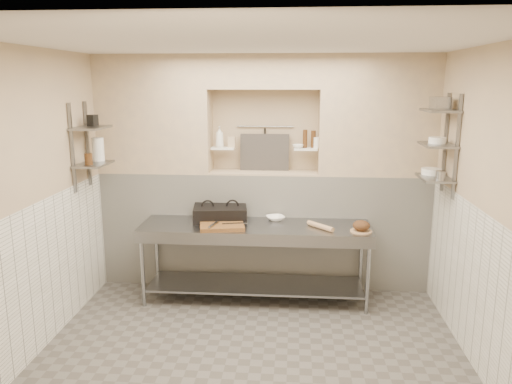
# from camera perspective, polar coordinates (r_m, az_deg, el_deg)

# --- Properties ---
(floor) EXTENTS (4.00, 3.90, 0.10)m
(floor) POSITION_cam_1_polar(r_m,az_deg,el_deg) (4.94, -0.49, -18.44)
(floor) COLOR #47433F
(floor) RESTS_ON ground
(ceiling) EXTENTS (4.00, 3.90, 0.10)m
(ceiling) POSITION_cam_1_polar(r_m,az_deg,el_deg) (4.25, -0.57, 17.39)
(ceiling) COLOR silver
(ceiling) RESTS_ON ground
(wall_left) EXTENTS (0.10, 3.90, 2.80)m
(wall_left) POSITION_cam_1_polar(r_m,az_deg,el_deg) (4.98, -24.72, -1.28)
(wall_left) COLOR tan
(wall_left) RESTS_ON ground
(wall_right) EXTENTS (0.10, 3.90, 2.80)m
(wall_right) POSITION_cam_1_polar(r_m,az_deg,el_deg) (4.67, 25.45, -2.22)
(wall_right) COLOR tan
(wall_right) RESTS_ON ground
(wall_back) EXTENTS (4.00, 0.10, 2.80)m
(wall_back) POSITION_cam_1_polar(r_m,az_deg,el_deg) (6.32, 1.06, 2.59)
(wall_back) COLOR tan
(wall_back) RESTS_ON ground
(wall_front) EXTENTS (4.00, 0.10, 2.80)m
(wall_front) POSITION_cam_1_polar(r_m,az_deg,el_deg) (2.50, -4.66, -13.37)
(wall_front) COLOR tan
(wall_front) RESTS_ON ground
(backwall_lower) EXTENTS (4.00, 0.40, 1.40)m
(backwall_lower) POSITION_cam_1_polar(r_m,az_deg,el_deg) (6.24, 0.90, -4.15)
(backwall_lower) COLOR white
(backwall_lower) RESTS_ON floor
(alcove_sill) EXTENTS (1.30, 0.40, 0.02)m
(alcove_sill) POSITION_cam_1_polar(r_m,az_deg,el_deg) (6.07, 0.92, 2.28)
(alcove_sill) COLOR tan
(alcove_sill) RESTS_ON backwall_lower
(backwall_pillar_left) EXTENTS (1.35, 0.40, 1.40)m
(backwall_pillar_left) POSITION_cam_1_polar(r_m,az_deg,el_deg) (6.22, -11.48, 8.68)
(backwall_pillar_left) COLOR tan
(backwall_pillar_left) RESTS_ON backwall_lower
(backwall_pillar_right) EXTENTS (1.35, 0.40, 1.40)m
(backwall_pillar_right) POSITION_cam_1_polar(r_m,az_deg,el_deg) (6.05, 13.70, 8.48)
(backwall_pillar_right) COLOR tan
(backwall_pillar_right) RESTS_ON backwall_lower
(backwall_header) EXTENTS (1.30, 0.40, 0.40)m
(backwall_header) POSITION_cam_1_polar(r_m,az_deg,el_deg) (5.98, 0.96, 13.57)
(backwall_header) COLOR tan
(backwall_header) RESTS_ON backwall_lower
(wainscot_left) EXTENTS (0.02, 3.90, 1.40)m
(wainscot_left) POSITION_cam_1_polar(r_m,az_deg,el_deg) (5.15, -23.42, -8.88)
(wainscot_left) COLOR white
(wainscot_left) RESTS_ON floor
(wainscot_right) EXTENTS (0.02, 3.90, 1.40)m
(wainscot_right) POSITION_cam_1_polar(r_m,az_deg,el_deg) (4.86, 24.00, -10.24)
(wainscot_right) COLOR white
(wainscot_right) RESTS_ON floor
(alcove_shelf_left) EXTENTS (0.28, 0.16, 0.02)m
(alcove_shelf_left) POSITION_cam_1_polar(r_m,az_deg,el_deg) (6.08, -3.79, 5.03)
(alcove_shelf_left) COLOR white
(alcove_shelf_left) RESTS_ON backwall_lower
(alcove_shelf_right) EXTENTS (0.28, 0.16, 0.02)m
(alcove_shelf_right) POSITION_cam_1_polar(r_m,az_deg,el_deg) (6.02, 5.70, 4.92)
(alcove_shelf_right) COLOR white
(alcove_shelf_right) RESTS_ON backwall_lower
(utensil_rail) EXTENTS (0.70, 0.02, 0.02)m
(utensil_rail) POSITION_cam_1_polar(r_m,az_deg,el_deg) (6.17, 1.04, 7.50)
(utensil_rail) COLOR gray
(utensil_rail) RESTS_ON wall_back
(hanging_steel) EXTENTS (0.02, 0.02, 0.30)m
(hanging_steel) POSITION_cam_1_polar(r_m,az_deg,el_deg) (6.17, 1.02, 5.91)
(hanging_steel) COLOR black
(hanging_steel) RESTS_ON utensil_rail
(splash_panel) EXTENTS (0.60, 0.08, 0.45)m
(splash_panel) POSITION_cam_1_polar(r_m,az_deg,el_deg) (6.14, 0.99, 4.56)
(splash_panel) COLOR #383330
(splash_panel) RESTS_ON alcove_sill
(shelf_rail_left_a) EXTENTS (0.03, 0.03, 0.95)m
(shelf_rail_left_a) POSITION_cam_1_polar(r_m,az_deg,el_deg) (5.99, -18.69, 5.25)
(shelf_rail_left_a) COLOR slate
(shelf_rail_left_a) RESTS_ON wall_left
(shelf_rail_left_b) EXTENTS (0.03, 0.03, 0.95)m
(shelf_rail_left_b) POSITION_cam_1_polar(r_m,az_deg,el_deg) (5.63, -20.26, 4.71)
(shelf_rail_left_b) COLOR slate
(shelf_rail_left_b) RESTS_ON wall_left
(wall_shelf_left_lower) EXTENTS (0.30, 0.50, 0.02)m
(wall_shelf_left_lower) POSITION_cam_1_polar(r_m,az_deg,el_deg) (5.78, -18.08, 3.05)
(wall_shelf_left_lower) COLOR slate
(wall_shelf_left_lower) RESTS_ON wall_left
(wall_shelf_left_upper) EXTENTS (0.30, 0.50, 0.03)m
(wall_shelf_left_upper) POSITION_cam_1_polar(r_m,az_deg,el_deg) (5.73, -18.35, 6.99)
(wall_shelf_left_upper) COLOR slate
(wall_shelf_left_upper) RESTS_ON wall_left
(shelf_rail_right_a) EXTENTS (0.03, 0.03, 1.05)m
(shelf_rail_right_a) POSITION_cam_1_polar(r_m,az_deg,el_deg) (5.73, 20.80, 5.30)
(shelf_rail_right_a) COLOR slate
(shelf_rail_right_a) RESTS_ON wall_right
(shelf_rail_right_b) EXTENTS (0.03, 0.03, 1.05)m
(shelf_rail_right_b) POSITION_cam_1_polar(r_m,az_deg,el_deg) (5.35, 21.97, 4.75)
(shelf_rail_right_b) COLOR slate
(shelf_rail_right_b) RESTS_ON wall_right
(wall_shelf_right_lower) EXTENTS (0.30, 0.50, 0.02)m
(wall_shelf_right_lower) POSITION_cam_1_polar(r_m,az_deg,el_deg) (5.56, 19.75, 1.52)
(wall_shelf_right_lower) COLOR slate
(wall_shelf_right_lower) RESTS_ON wall_right
(wall_shelf_right_mid) EXTENTS (0.30, 0.50, 0.02)m
(wall_shelf_right_mid) POSITION_cam_1_polar(r_m,az_deg,el_deg) (5.50, 20.02, 5.09)
(wall_shelf_right_mid) COLOR slate
(wall_shelf_right_mid) RESTS_ON wall_right
(wall_shelf_right_upper) EXTENTS (0.30, 0.50, 0.03)m
(wall_shelf_right_upper) POSITION_cam_1_polar(r_m,az_deg,el_deg) (5.47, 20.29, 8.72)
(wall_shelf_right_upper) COLOR slate
(wall_shelf_right_upper) RESTS_ON wall_right
(prep_table) EXTENTS (2.60, 0.70, 0.90)m
(prep_table) POSITION_cam_1_polar(r_m,az_deg,el_deg) (5.72, -0.08, -6.31)
(prep_table) COLOR gray
(prep_table) RESTS_ON floor
(panini_press) EXTENTS (0.67, 0.52, 0.17)m
(panini_press) POSITION_cam_1_polar(r_m,az_deg,el_deg) (5.86, -4.11, -2.41)
(panini_press) COLOR black
(panini_press) RESTS_ON prep_table
(cutting_board) EXTENTS (0.54, 0.42, 0.04)m
(cutting_board) POSITION_cam_1_polar(r_m,az_deg,el_deg) (5.55, -3.90, -3.93)
(cutting_board) COLOR brown
(cutting_board) RESTS_ON prep_table
(knife_blade) EXTENTS (0.29, 0.10, 0.01)m
(knife_blade) POSITION_cam_1_polar(r_m,az_deg,el_deg) (5.56, -2.44, -3.60)
(knife_blade) COLOR gray
(knife_blade) RESTS_ON cutting_board
(tongs) EXTENTS (0.08, 0.27, 0.02)m
(tongs) POSITION_cam_1_polar(r_m,az_deg,el_deg) (5.51, -4.86, -3.68)
(tongs) COLOR gray
(tongs) RESTS_ON cutting_board
(mixing_bowl) EXTENTS (0.28, 0.28, 0.05)m
(mixing_bowl) POSITION_cam_1_polar(r_m,az_deg,el_deg) (5.85, 2.23, -3.00)
(mixing_bowl) COLOR white
(mixing_bowl) RESTS_ON prep_table
(rolling_pin) EXTENTS (0.29, 0.31, 0.06)m
(rolling_pin) POSITION_cam_1_polar(r_m,az_deg,el_deg) (5.56, 7.38, -3.90)
(rolling_pin) COLOR tan
(rolling_pin) RESTS_ON prep_table
(bread_board) EXTENTS (0.24, 0.24, 0.01)m
(bread_board) POSITION_cam_1_polar(r_m,az_deg,el_deg) (5.53, 11.91, -4.40)
(bread_board) COLOR tan
(bread_board) RESTS_ON prep_table
(bread_loaf) EXTENTS (0.19, 0.19, 0.11)m
(bread_loaf) POSITION_cam_1_polar(r_m,az_deg,el_deg) (5.51, 11.94, -3.77)
(bread_loaf) COLOR #4C2D19
(bread_loaf) RESTS_ON bread_board
(bottle_soap) EXTENTS (0.11, 0.11, 0.25)m
(bottle_soap) POSITION_cam_1_polar(r_m,az_deg,el_deg) (6.03, -4.19, 6.29)
(bottle_soap) COLOR white
(bottle_soap) RESTS_ON alcove_shelf_left
(jar_alcove) EXTENTS (0.08, 0.08, 0.13)m
(jar_alcove) POSITION_cam_1_polar(r_m,az_deg,el_deg) (6.06, -2.79, 5.74)
(jar_alcove) COLOR tan
(jar_alcove) RESTS_ON alcove_shelf_left
(bowl_alcove) EXTENTS (0.15, 0.15, 0.04)m
(bowl_alcove) POSITION_cam_1_polar(r_m,az_deg,el_deg) (6.01, 4.82, 5.24)
(bowl_alcove) COLOR white
(bowl_alcove) RESTS_ON alcove_shelf_right
(condiment_a) EXTENTS (0.06, 0.06, 0.21)m
(condiment_a) POSITION_cam_1_polar(r_m,az_deg,el_deg) (6.03, 6.56, 6.02)
(condiment_a) COLOR #412611
(condiment_a) RESTS_ON alcove_shelf_right
(condiment_b) EXTENTS (0.05, 0.05, 0.22)m
(condiment_b) POSITION_cam_1_polar(r_m,az_deg,el_deg) (6.02, 5.63, 6.08)
(condiment_b) COLOR #412611
(condiment_b) RESTS_ON alcove_shelf_right
(condiment_c) EXTENTS (0.08, 0.08, 0.13)m
(condiment_c) POSITION_cam_1_polar(r_m,az_deg,el_deg) (6.01, 6.96, 5.62)
(condiment_c) COLOR white
(condiment_c) RESTS_ON alcove_shelf_right
(jug_left) EXTENTS (0.13, 0.13, 0.26)m
(jug_left) POSITION_cam_1_polar(r_m,az_deg,el_deg) (5.91, -17.59, 4.67)
(jug_left) COLOR white
(jug_left) RESTS_ON wall_shelf_left_lower
(jar_left) EXTENTS (0.08, 0.08, 0.13)m
(jar_left) POSITION_cam_1_polar(r_m,az_deg,el_deg) (5.66, -18.59, 3.59)
(jar_left) COLOR #412611
(jar_left) RESTS_ON wall_shelf_left_lower
(box_left_upper) EXTENTS (0.11, 0.11, 0.12)m
(box_left_upper) POSITION_cam_1_polar(r_m,az_deg,el_deg) (5.79, -18.16, 7.79)
(box_left_upper) COLOR black
(box_left_upper) RESTS_ON wall_shelf_left_upper
(bowl_right) EXTENTS (0.21, 0.21, 0.06)m
(bowl_right) POSITION_cam_1_polar(r_m,az_deg,el_deg) (5.69, 19.41, 2.23)
(bowl_right) COLOR white
(bowl_right) RESTS_ON wall_shelf_right_lower
(canister_right) EXTENTS (0.10, 0.10, 0.10)m
(canister_right) POSITION_cam_1_polar(r_m,az_deg,el_deg) (5.36, 20.32, 1.77)
(canister_right) COLOR gray
(canister_right) RESTS_ON wall_shelf_right_lower
(bowl_right_mid) EXTENTS (0.17, 0.17, 0.06)m
(bowl_right_mid) POSITION_cam_1_polar(r_m,az_deg,el_deg) (5.52, 20.00, 5.58)
(bowl_right_mid) COLOR white
(bowl_right_mid) RESTS_ON wall_shelf_right_mid
(basket_right) EXTENTS (0.18, 0.21, 0.13)m
(basket_right) POSITION_cam_1_polar(r_m,az_deg,el_deg) (5.49, 20.31, 9.52)
(basket_right) COLOR gray
(basket_right) RESTS_ON wall_shelf_right_upper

